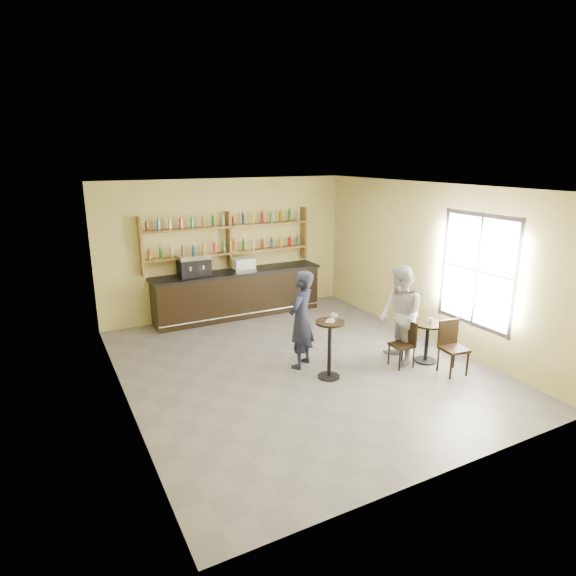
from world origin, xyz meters
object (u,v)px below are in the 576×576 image
espresso_machine (194,265)px  pastry_case (243,264)px  bar_counter (238,294)px  pedestal_table (329,350)px  chair_south (454,348)px  chair_west (402,344)px  man_main (301,320)px  patron_second (400,316)px  cafe_table (427,342)px

espresso_machine → pastry_case: size_ratio=1.37×
bar_counter → pedestal_table: bar_counter is taller
bar_counter → chair_south: 5.14m
bar_counter → chair_west: size_ratio=4.79×
espresso_machine → man_main: man_main is taller
bar_counter → patron_second: patron_second is taller
pastry_case → cafe_table: size_ratio=0.65×
pedestal_table → cafe_table: 1.97m
pastry_case → chair_south: (1.99, -4.68, -0.78)m
chair_west → chair_south: chair_south is taller
patron_second → chair_south: bearing=46.5°
chair_south → patron_second: (-0.54, 0.82, 0.44)m
espresso_machine → chair_west: bearing=-57.9°
pedestal_table → bar_counter: bearing=92.0°
bar_counter → espresso_machine: 1.30m
cafe_table → chair_south: (0.05, -0.60, 0.09)m
cafe_table → chair_south: chair_south is taller
patron_second → espresso_machine: bearing=-132.7°
chair_south → patron_second: 1.07m
pastry_case → chair_west: pastry_case is taller
pastry_case → patron_second: 4.14m
man_main → cafe_table: size_ratio=2.33×
chair_south → patron_second: bearing=130.5°
pastry_case → espresso_machine: bearing=-177.0°
bar_counter → man_main: bearing=-91.2°
chair_west → patron_second: patron_second is taller
bar_counter → pastry_case: 0.71m
espresso_machine → cafe_table: 5.22m
chair_west → patron_second: bearing=161.2°
pastry_case → cafe_table: (1.94, -4.08, -0.86)m
pastry_case → patron_second: (1.45, -3.86, -0.34)m
pedestal_table → cafe_table: pedestal_table is taller
espresso_machine → chair_west: 4.86m
pastry_case → chair_south: size_ratio=0.53×
espresso_machine → man_main: bearing=-73.5°
man_main → patron_second: patron_second is taller
pastry_case → pedestal_table: size_ratio=0.49×
pedestal_table → patron_second: bearing=-2.3°
espresso_machine → pastry_case: 1.18m
bar_counter → man_main: size_ratio=2.27×
cafe_table → man_main: bearing=157.1°
bar_counter → patron_second: bearing=-67.6°
espresso_machine → cafe_table: size_ratio=0.89×
bar_counter → cafe_table: 4.58m
cafe_table → chair_west: 0.55m
man_main → cafe_table: 2.39m
chair_west → espresso_machine: bearing=-145.8°
bar_counter → pedestal_table: 3.80m
cafe_table → chair_west: (-0.55, 0.05, 0.04)m
espresso_machine → pedestal_table: bearing=-73.4°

